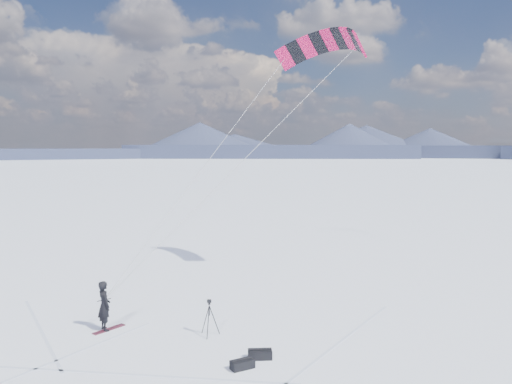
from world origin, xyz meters
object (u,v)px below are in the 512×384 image
object	(u,v)px
snowkiter	(105,330)
gear_bag_b	(260,354)
snowboard	(109,329)
gear_bag_a	(242,364)
tripod	(209,312)

from	to	relation	value
snowkiter	gear_bag_b	world-z (taller)	snowkiter
snowboard	gear_bag_b	xyz separation A→B (m)	(4.75, -4.18, 0.14)
snowboard	gear_bag_a	xyz separation A→B (m)	(4.00, -4.74, 0.13)
snowkiter	snowboard	world-z (taller)	snowkiter
snowkiter	gear_bag_a	xyz separation A→B (m)	(4.15, -4.74, 0.15)
snowboard	tripod	distance (m)	4.04
gear_bag_a	gear_bag_b	distance (m)	0.94
snowkiter	tripod	world-z (taller)	tripod
tripod	gear_bag_a	xyz separation A→B (m)	(0.43, -3.05, -0.73)
tripod	gear_bag_b	world-z (taller)	tripod
snowboard	tripod	size ratio (longest dim) A/B	0.99
tripod	gear_bag_b	bearing A→B (deg)	-69.41
snowkiter	gear_bag_a	distance (m)	6.30
gear_bag_b	snowkiter	bearing A→B (deg)	152.80
snowkiter	gear_bag_a	bearing A→B (deg)	-157.91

